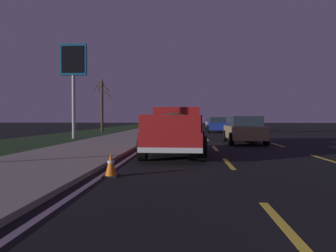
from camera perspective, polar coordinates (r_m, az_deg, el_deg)
ground at (r=28.30m, az=9.78°, el=-1.50°), size 144.00×144.00×0.00m
sidewalk_shoulder at (r=28.48m, az=-5.29°, el=-1.35°), size 108.00×4.00×0.12m
grass_verge at (r=29.68m, az=-14.88°, el=-1.39°), size 108.00×6.00×0.01m
lane_markings at (r=30.59m, az=3.53°, el=-1.26°), size 108.00×7.04×0.01m
pickup_truck at (r=12.37m, az=1.43°, el=-0.66°), size 5.47×2.38×1.87m
sedan_silver at (r=38.95m, az=8.31°, el=0.45°), size 4.44×2.09×1.54m
sedan_blue at (r=32.39m, az=8.84°, el=0.26°), size 4.43×2.08×1.54m
sedan_tan at (r=18.53m, az=13.53°, el=-0.62°), size 4.41×2.03×1.54m
gas_price_sign at (r=23.52m, az=-16.68°, el=10.03°), size 0.27×1.90×6.64m
bare_tree_far at (r=33.93m, az=-11.79°, el=3.85°), size 1.04×2.21×5.57m
traffic_cone_near at (r=7.92m, az=-10.25°, el=-6.92°), size 0.36×0.36×0.58m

